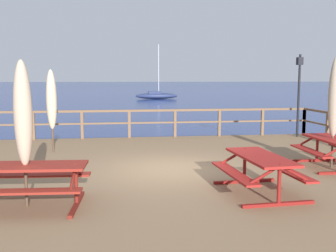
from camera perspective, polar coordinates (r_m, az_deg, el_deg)
ground_plane at (r=10.22m, az=0.63°, el=-10.17°), size 600.00×600.00×0.00m
wooden_deck at (r=10.12m, az=0.63°, el=-8.23°), size 12.75×11.05×0.72m
railing_waterside_far at (r=15.18m, az=-2.29°, el=1.12°), size 12.55×0.10×1.09m
picnic_table_mid_centre at (r=10.96m, az=22.59°, el=-2.70°), size 1.44×1.83×0.78m
picnic_table_front_right at (r=8.07m, az=13.26°, el=-5.64°), size 1.52×2.05×0.78m
picnic_table_back_left at (r=7.48m, az=-19.70°, el=-6.85°), size 2.15×1.53×0.78m
patio_umbrella_short_mid at (r=10.80m, az=23.04°, el=3.81°), size 0.32×0.32×2.84m
patio_umbrella_tall_mid_left at (r=12.58m, az=-16.55°, el=3.64°), size 0.32×0.32×2.56m
patio_umbrella_tall_mid_right at (r=7.34m, az=-20.29°, el=1.61°), size 0.32×0.32×2.62m
lamp_post_hooked at (r=15.93m, az=18.48°, el=5.96°), size 0.40×0.63×3.20m
sailboat_distant at (r=56.45m, az=-1.69°, el=4.45°), size 6.02×1.75×7.72m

